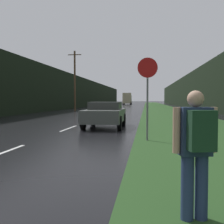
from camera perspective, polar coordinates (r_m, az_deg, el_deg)
grass_verge at (r=40.50m, az=10.59°, el=0.34°), size 6.00×240.00×0.02m
lane_stripe_b at (r=8.49m, az=-21.81°, el=-7.88°), size 0.12×3.00×0.01m
lane_stripe_c at (r=14.95m, az=-8.77°, el=-3.30°), size 0.12×3.00×0.01m
lane_stripe_d at (r=21.74m, az=-3.76°, el=-1.47°), size 0.12×3.00×0.01m
lane_stripe_e at (r=28.64m, az=-1.15°, el=-0.51°), size 0.12×3.00×0.01m
treeline_far_side at (r=52.22m, az=-8.20°, el=4.10°), size 2.00×140.00×5.97m
treeline_near_side at (r=51.14m, az=16.65°, el=4.22°), size 2.00×140.00×6.27m
utility_pole_far at (r=37.80m, az=-7.57°, el=6.44°), size 1.80×0.24×7.97m
stop_sign at (r=10.31m, az=7.22°, el=4.61°), size 0.73×0.07×3.04m
hitchhiker_with_backpack at (r=3.59m, az=16.72°, el=-6.80°), size 0.55×0.46×1.62m
car_passing_near at (r=15.37m, az=-1.42°, el=-0.41°), size 2.05×4.20×1.38m
delivery_truck at (r=86.94m, az=3.12°, el=2.73°), size 2.53×7.66×3.57m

